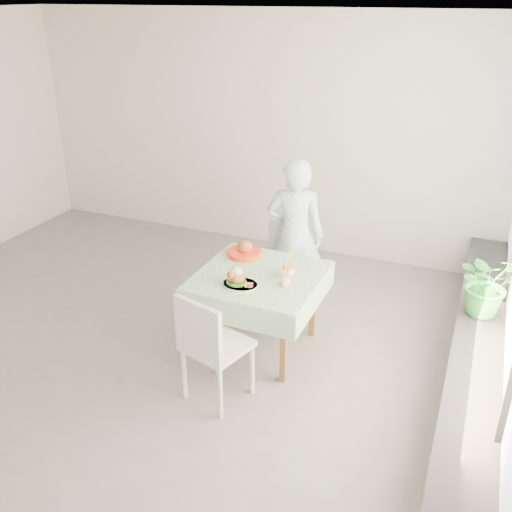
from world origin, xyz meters
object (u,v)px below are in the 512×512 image
at_px(cafe_table, 259,303).
at_px(chair_far, 286,281).
at_px(diner, 295,236).
at_px(juice_cup_orange, 288,270).
at_px(chair_near, 217,366).
at_px(main_dish, 238,280).
at_px(potted_plant, 488,283).

relative_size(cafe_table, chair_far, 1.22).
distance_m(cafe_table, chair_far, 0.86).
bearing_deg(diner, chair_far, -13.21).
bearing_deg(juice_cup_orange, chair_near, -109.02).
bearing_deg(chair_far, chair_near, -89.72).
xyz_separation_m(chair_near, diner, (0.08, 1.61, 0.49)).
bearing_deg(main_dish, diner, 83.58).
height_order(chair_near, juice_cup_orange, juice_cup_orange).
bearing_deg(diner, juice_cup_orange, 94.23).
distance_m(cafe_table, diner, 0.89).
relative_size(cafe_table, juice_cup_orange, 3.62).
distance_m(chair_near, juice_cup_orange, 1.02).
relative_size(cafe_table, potted_plant, 1.87).
height_order(chair_near, main_dish, chair_near).
xyz_separation_m(cafe_table, chair_near, (-0.04, -0.77, -0.17)).
distance_m(chair_near, diner, 1.68).
xyz_separation_m(cafe_table, chair_far, (-0.05, 0.84, -0.19)).
relative_size(chair_near, potted_plant, 1.67).
distance_m(cafe_table, chair_near, 0.79).
bearing_deg(juice_cup_orange, diner, 105.00).
relative_size(chair_far, chair_near, 0.92).
height_order(chair_far, diner, diner).
height_order(chair_far, chair_near, chair_near).
bearing_deg(diner, main_dish, 72.82).
bearing_deg(juice_cup_orange, cafe_table, -167.42).
distance_m(cafe_table, juice_cup_orange, 0.43).
distance_m(chair_far, juice_cup_orange, 1.00).
bearing_deg(diner, chair_near, 76.49).
height_order(cafe_table, main_dish, main_dish).
height_order(cafe_table, juice_cup_orange, juice_cup_orange).
xyz_separation_m(main_dish, potted_plant, (1.91, 0.76, -0.01)).
bearing_deg(cafe_table, chair_far, 93.34).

